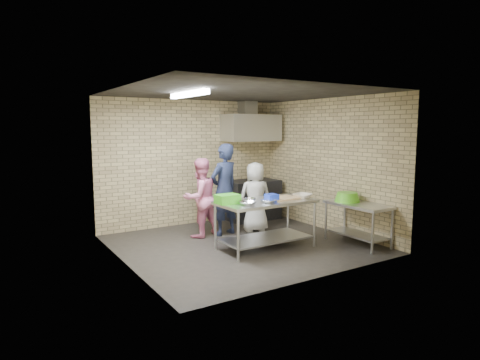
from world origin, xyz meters
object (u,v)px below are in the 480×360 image
bottle_green (263,131)px  man_navy (224,189)px  green_basin (347,197)px  woman_white (255,197)px  prep_table (266,224)px  stove (252,200)px  green_crate (227,199)px  blue_tub (272,198)px  bottle_red (249,131)px  side_counter (358,224)px  woman_pink (200,198)px

bottle_green → man_navy: 2.31m
green_basin → woman_white: (-1.02, 1.52, -0.13)m
prep_table → stove: stove is taller
green_crate → blue_tub: bearing=-16.3°
bottle_red → woman_white: bearing=-117.7°
man_navy → blue_tub: bearing=83.7°
side_counter → bottle_red: 3.44m
prep_table → green_crate: green_crate is taller
blue_tub → green_crate: bearing=163.7°
prep_table → side_counter: (1.57, -0.67, -0.05)m
bottle_green → woman_white: 2.07m
side_counter → blue_tub: (-1.52, 0.57, 0.53)m
bottle_green → woman_white: bottle_green is taller
side_counter → bottle_red: (-0.40, 2.99, 1.65)m
bottle_green → woman_pink: bearing=-155.5°
bottle_red → woman_white: (-0.64, -1.22, -1.32)m
side_counter → man_navy: (-1.70, 1.88, 0.52)m
green_crate → side_counter: bearing=-19.3°
stove → green_basin: size_ratio=2.61×
woman_white → side_counter: bearing=134.3°
blue_tub → woman_white: bearing=68.3°
man_navy → woman_pink: man_navy is taller
side_counter → stove: (-0.45, 2.75, 0.08)m
side_counter → bottle_green: size_ratio=8.00×
stove → bottle_green: size_ratio=8.00×
man_navy → side_counter: bearing=117.8°
green_crate → woman_pink: (0.10, 1.21, -0.16)m
green_basin → woman_pink: (-2.15, 1.75, -0.07)m
side_counter → bottle_green: (0.00, 2.99, 1.64)m
prep_table → side_counter: 1.71m
green_crate → bottle_green: size_ratio=2.51×
green_crate → bottle_green: bottle_green is taller
prep_table → bottle_green: bearing=55.9°
green_crate → man_navy: bearing=62.6°
side_counter → green_crate: bearing=160.7°
green_crate → man_navy: (0.57, 1.09, -0.02)m
stove → green_crate: size_ratio=3.18×
green_crate → green_basin: 2.31m
green_crate → green_basin: bearing=-13.6°
man_navy → prep_table: bearing=82.0°
man_navy → woman_pink: (-0.47, 0.12, -0.14)m
green_basin → woman_white: woman_white is taller
side_counter → bottle_green: 3.41m
green_crate → green_basin: green_crate is taller
woman_pink → woman_white: 1.15m
prep_table → blue_tub: (0.05, -0.10, 0.49)m
prep_table → woman_white: (0.53, 1.10, 0.28)m
bottle_red → stove: bearing=-101.8°
blue_tub → woman_white: 1.30m
side_counter → woman_pink: (-2.17, 2.00, 0.39)m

